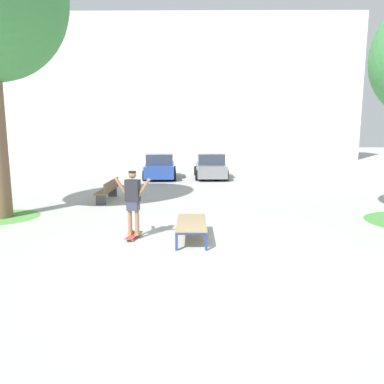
# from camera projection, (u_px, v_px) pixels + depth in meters

# --- Properties ---
(ground_plane) EXTENTS (120.00, 120.00, 0.00)m
(ground_plane) POSITION_uv_depth(u_px,v_px,m) (202.00, 251.00, 8.47)
(ground_plane) COLOR #A8A8A3
(building_facade) EXTENTS (38.96, 4.00, 14.23)m
(building_facade) POSITION_uv_depth(u_px,v_px,m) (167.00, 90.00, 37.50)
(building_facade) COLOR silver
(building_facade) RESTS_ON ground
(skate_box) EXTENTS (0.77, 1.90, 0.46)m
(skate_box) POSITION_uv_depth(u_px,v_px,m) (192.00, 224.00, 9.37)
(skate_box) COLOR navy
(skate_box) RESTS_ON ground
(skateboard) EXTENTS (0.37, 0.82, 0.09)m
(skateboard) POSITION_uv_depth(u_px,v_px,m) (134.00, 235.00, 9.49)
(skateboard) COLOR #B23333
(skateboard) RESTS_ON ground
(skater) EXTENTS (0.99, 0.35, 1.69)m
(skater) POSITION_uv_depth(u_px,v_px,m) (133.00, 198.00, 9.33)
(skater) COLOR #8E6647
(skater) RESTS_ON skateboard
(grass_patch_near_left) EXTENTS (2.34, 2.34, 0.01)m
(grass_patch_near_left) POSITION_uv_depth(u_px,v_px,m) (2.00, 217.00, 11.87)
(grass_patch_near_left) COLOR #519342
(grass_patch_near_left) RESTS_ON ground
(car_blue) EXTENTS (2.11, 4.30, 1.50)m
(car_blue) POSITION_uv_depth(u_px,v_px,m) (160.00, 167.00, 21.97)
(car_blue) COLOR #28479E
(car_blue) RESTS_ON ground
(car_grey) EXTENTS (2.01, 4.25, 1.50)m
(car_grey) POSITION_uv_depth(u_px,v_px,m) (210.00, 166.00, 22.11)
(car_grey) COLOR slate
(car_grey) RESTS_ON ground
(park_bench) EXTENTS (0.46, 2.40, 0.83)m
(park_bench) POSITION_uv_depth(u_px,v_px,m) (108.00, 190.00, 14.74)
(park_bench) COLOR brown
(park_bench) RESTS_ON ground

